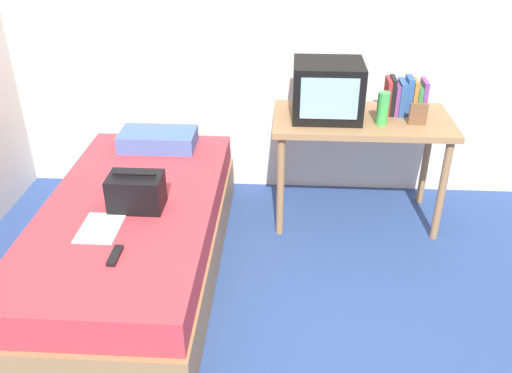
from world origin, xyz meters
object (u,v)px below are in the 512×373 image
at_px(remote_dark, 115,255).
at_px(desk, 361,131).
at_px(picture_frame, 418,114).
at_px(pillow, 158,139).
at_px(water_bottle, 383,108).
at_px(handbag, 136,192).
at_px(bed, 134,238).
at_px(book_row, 405,97).
at_px(tv, 328,90).
at_px(magazine, 100,228).

bearing_deg(remote_dark, desk, 43.23).
bearing_deg(picture_frame, pillow, 175.11).
relative_size(water_bottle, handbag, 0.70).
bearing_deg(remote_dark, water_bottle, 38.49).
relative_size(bed, water_bottle, 9.50).
distance_m(bed, picture_frame, 1.92).
xyz_separation_m(book_row, picture_frame, (0.05, -0.19, -0.04)).
height_order(book_row, handbag, book_row).
distance_m(bed, remote_dark, 0.59).
distance_m(desk, tv, 0.37).
height_order(tv, pillow, tv).
xyz_separation_m(bed, remote_dark, (0.07, -0.52, 0.26)).
distance_m(bed, tv, 1.53).
relative_size(water_bottle, book_row, 0.82).
distance_m(water_bottle, picture_frame, 0.23).
height_order(book_row, magazine, book_row).
xyz_separation_m(tv, book_row, (0.51, 0.09, -0.07)).
bearing_deg(picture_frame, water_bottle, -178.79).
distance_m(bed, handbag, 0.36).
relative_size(desk, magazine, 4.00).
height_order(bed, book_row, book_row).
relative_size(desk, book_row, 4.50).
height_order(tv, magazine, tv).
xyz_separation_m(desk, water_bottle, (0.11, -0.11, 0.20)).
xyz_separation_m(book_row, pillow, (-1.65, -0.04, -0.33)).
relative_size(picture_frame, magazine, 0.48).
bearing_deg(water_bottle, picture_frame, 1.21).
bearing_deg(magazine, water_bottle, 29.33).
relative_size(desk, tv, 2.64).
height_order(desk, book_row, book_row).
bearing_deg(water_bottle, pillow, 174.20).
height_order(bed, handbag, handbag).
xyz_separation_m(water_bottle, pillow, (-1.48, 0.15, -0.32)).
relative_size(pillow, remote_dark, 3.31).
xyz_separation_m(bed, water_bottle, (1.49, 0.61, 0.62)).
xyz_separation_m(water_bottle, handbag, (-1.43, -0.65, -0.28)).
bearing_deg(remote_dark, picture_frame, 34.59).
relative_size(bed, pillow, 3.87).
distance_m(picture_frame, remote_dark, 2.03).
bearing_deg(book_row, pillow, -178.45).
xyz_separation_m(pillow, magazine, (-0.09, -1.03, -0.05)).
bearing_deg(tv, book_row, 9.45).
bearing_deg(handbag, remote_dark, -89.37).
xyz_separation_m(water_bottle, book_row, (0.17, 0.20, 0.01)).
relative_size(water_bottle, picture_frame, 1.51).
height_order(pillow, remote_dark, pillow).
distance_m(bed, magazine, 0.38).
xyz_separation_m(tv, remote_dark, (-1.08, -1.24, -0.44)).
bearing_deg(picture_frame, handbag, -158.22).
distance_m(water_bottle, pillow, 1.52).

